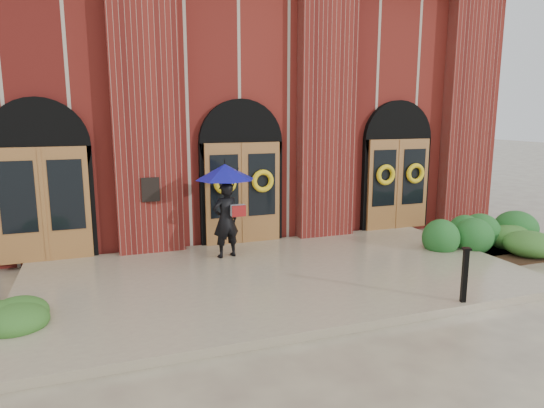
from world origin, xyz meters
name	(u,v)px	position (x,y,z in m)	size (l,w,h in m)	color
ground	(282,283)	(0.00, 0.00, 0.00)	(90.00, 90.00, 0.00)	tan
landing	(279,277)	(0.00, 0.15, 0.07)	(10.00, 5.30, 0.15)	gray
church_building	(194,109)	(0.00, 8.78, 3.50)	(16.20, 12.53, 7.00)	maroon
man_with_umbrella	(225,193)	(-0.72, 1.64, 1.62)	(1.57, 1.57, 2.11)	black
metal_post	(465,274)	(2.44, -2.35, 0.66)	(0.16, 0.16, 0.97)	black
hedge_wall_right	(481,233)	(5.57, 0.62, 0.41)	(3.22, 1.29, 0.83)	#1D531F
hedge_front_right	(508,243)	(5.82, 0.00, 0.28)	(1.61, 1.38, 0.57)	#2E5920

